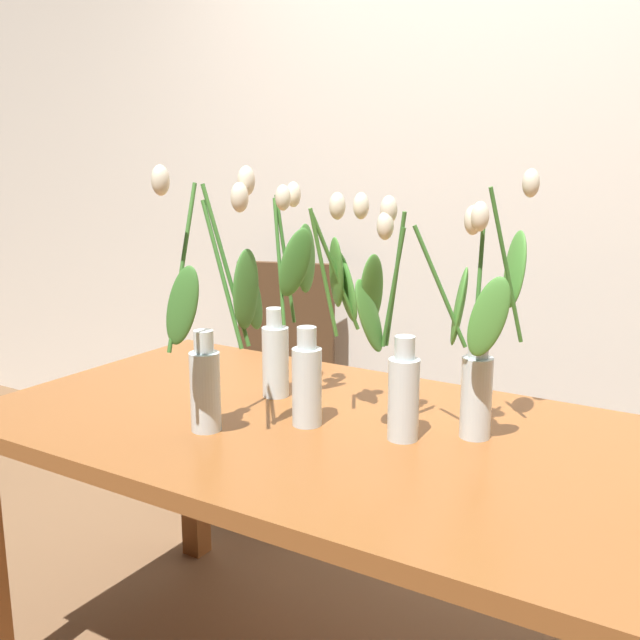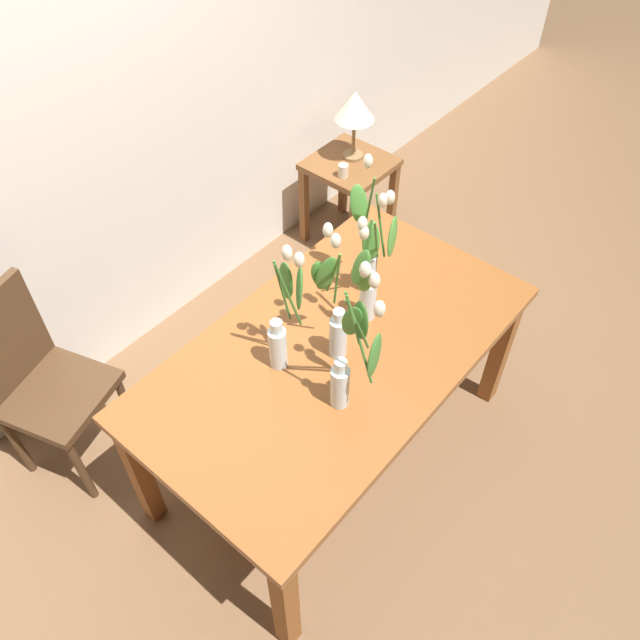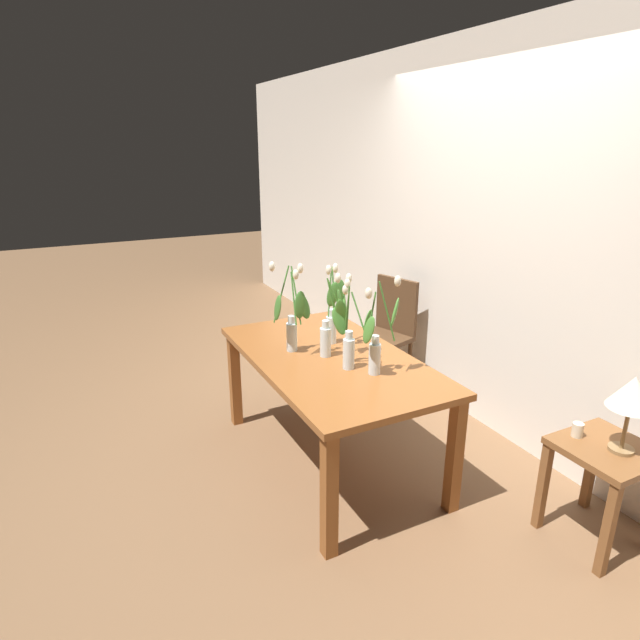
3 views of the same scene
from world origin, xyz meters
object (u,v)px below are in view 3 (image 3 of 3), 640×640
at_px(tulip_vase_4, 349,336).
at_px(side_table, 605,467).
at_px(dining_table, 330,370).
at_px(tulip_vase_3, 331,328).
at_px(dining_chair, 388,328).
at_px(pillar_candle, 578,430).
at_px(tulip_vase_1, 377,344).
at_px(tulip_vase_2, 333,316).
at_px(table_lamp, 632,395).
at_px(tulip_vase_0, 292,320).

relative_size(tulip_vase_4, side_table, 0.95).
bearing_deg(dining_table, tulip_vase_3, 116.52).
distance_m(dining_chair, pillar_candle, 1.90).
bearing_deg(pillar_candle, side_table, 23.37).
distance_m(tulip_vase_1, side_table, 1.30).
height_order(tulip_vase_1, tulip_vase_2, tulip_vase_1).
bearing_deg(tulip_vase_2, pillar_candle, 30.03).
height_order(dining_table, tulip_vase_4, tulip_vase_4).
bearing_deg(tulip_vase_1, tulip_vase_4, -147.76).
height_order(dining_table, pillar_candle, dining_table).
relative_size(tulip_vase_1, tulip_vase_3, 1.10).
height_order(tulip_vase_4, side_table, tulip_vase_4).
relative_size(dining_chair, table_lamp, 2.34).
height_order(side_table, pillar_candle, pillar_candle).
bearing_deg(dining_chair, tulip_vase_0, -61.25).
relative_size(dining_table, tulip_vase_1, 2.77).
bearing_deg(table_lamp, tulip_vase_0, -142.61).
distance_m(tulip_vase_0, side_table, 1.86).
xyz_separation_m(tulip_vase_2, tulip_vase_4, (0.38, -0.09, 0.01)).
relative_size(dining_chair, pillar_candle, 12.40).
distance_m(tulip_vase_4, side_table, 1.47).
height_order(tulip_vase_4, dining_chair, tulip_vase_4).
xyz_separation_m(dining_table, tulip_vase_2, (-0.17, 0.11, 0.28)).
xyz_separation_m(tulip_vase_2, pillar_candle, (1.29, 0.74, -0.35)).
relative_size(tulip_vase_3, pillar_candle, 7.01).
relative_size(tulip_vase_0, dining_chair, 0.63).
relative_size(dining_table, dining_chair, 1.72).
height_order(tulip_vase_0, side_table, tulip_vase_0).
bearing_deg(tulip_vase_1, dining_chair, 143.27).
relative_size(tulip_vase_3, tulip_vase_4, 1.01).
height_order(tulip_vase_0, dining_chair, tulip_vase_0).
xyz_separation_m(tulip_vase_2, dining_chair, (-0.60, 0.84, -0.41)).
relative_size(tulip_vase_3, dining_chair, 0.57).
bearing_deg(tulip_vase_0, table_lamp, 37.39).
height_order(side_table, table_lamp, table_lamp).
bearing_deg(dining_chair, pillar_candle, -3.01).
xyz_separation_m(tulip_vase_0, table_lamp, (1.46, 1.11, -0.10)).
xyz_separation_m(dining_chair, side_table, (2.03, -0.04, -0.09)).
height_order(tulip_vase_1, side_table, tulip_vase_1).
relative_size(dining_table, tulip_vase_4, 3.06).
distance_m(tulip_vase_1, tulip_vase_2, 0.52).
bearing_deg(tulip_vase_1, tulip_vase_3, -163.94).
xyz_separation_m(tulip_vase_0, pillar_candle, (1.27, 1.03, -0.37)).
distance_m(dining_table, tulip_vase_0, 0.39).
bearing_deg(dining_chair, tulip_vase_3, -50.68).
distance_m(tulip_vase_0, tulip_vase_1, 0.59).
relative_size(tulip_vase_4, dining_chair, 0.56).
bearing_deg(dining_chair, tulip_vase_2, -54.43).
relative_size(tulip_vase_4, table_lamp, 1.31).
bearing_deg(tulip_vase_1, pillar_candle, 44.18).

